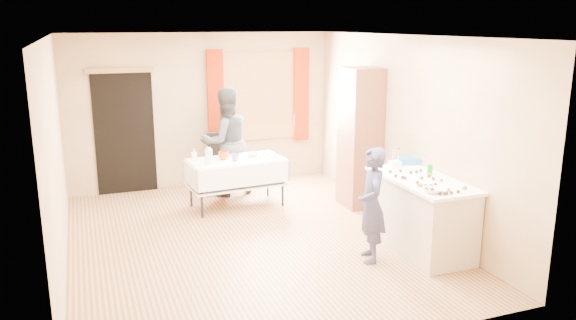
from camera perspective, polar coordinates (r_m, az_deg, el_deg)
name	(u,v)px	position (r m, az deg, el deg)	size (l,w,h in m)	color
floor	(250,240)	(7.44, -3.86, -8.07)	(4.50, 5.50, 0.02)	#9E7047
ceiling	(247,35)	(6.91, -4.22, 12.53)	(4.50, 5.50, 0.02)	white
wall_back	(202,110)	(9.70, -8.71, 5.00)	(4.50, 0.02, 2.60)	tan
wall_front	(346,208)	(4.57, 5.91, -4.89)	(4.50, 0.02, 2.60)	tan
wall_left	(55,157)	(6.80, -22.62, 0.33)	(0.02, 5.50, 2.60)	tan
wall_right	(404,130)	(7.99, 11.72, 2.99)	(0.02, 5.50, 2.60)	tan
window_frame	(259,96)	(9.88, -2.99, 6.47)	(1.32, 0.06, 1.52)	olive
window_pane	(259,97)	(9.87, -2.96, 6.46)	(1.20, 0.02, 1.40)	white
curtain_left	(216,99)	(9.63, -7.35, 6.18)	(0.28, 0.06, 1.65)	#901E04
curtain_right	(301,95)	(10.10, 1.35, 6.64)	(0.28, 0.06, 1.65)	#901E04
doorway	(125,133)	(9.55, -16.26, 2.63)	(0.95, 0.04, 2.00)	black
door_lintel	(120,70)	(9.38, -16.67, 8.72)	(1.05, 0.06, 0.08)	olive
cabinet	(360,138)	(8.57, 7.33, 2.24)	(0.50, 0.60, 2.12)	brown
counter	(420,214)	(7.17, 13.25, -5.35)	(0.74, 1.55, 0.91)	#C0B39C
party_table	(237,178)	(8.59, -5.25, -1.86)	(1.50, 0.86, 0.75)	black
chair	(223,173)	(9.57, -6.65, -1.28)	(0.44, 0.44, 0.96)	black
girl	(372,205)	(6.65, 8.50, -4.54)	(0.45, 0.57, 1.37)	#28284B
woman	(226,142)	(9.14, -6.33, 1.84)	(0.95, 0.79, 1.76)	black
soda_can	(430,170)	(7.21, 14.22, -0.98)	(0.07, 0.07, 0.12)	#088913
mixing_bowl	(433,190)	(6.47, 14.54, -3.00)	(0.29, 0.29, 0.05)	white
foam_block	(395,164)	(7.50, 10.80, -0.39)	(0.15, 0.10, 0.08)	white
blue_basket	(408,161)	(7.71, 12.10, -0.08)	(0.30, 0.20, 0.08)	blue
pitcher	(209,157)	(8.24, -8.05, 0.34)	(0.11, 0.11, 0.22)	silver
cup_red	(224,155)	(8.51, -6.57, 0.48)	(0.20, 0.20, 0.12)	#BB3817
cup_rainbow	(235,158)	(8.36, -5.41, 0.25)	(0.15, 0.15, 0.12)	red
small_bowl	(253,154)	(8.69, -3.58, 0.60)	(0.22, 0.22, 0.06)	white
pastry_tray	(270,157)	(8.60, -1.88, 0.35)	(0.28, 0.20, 0.02)	white
bottle	(194,155)	(8.49, -9.52, 0.54)	(0.09, 0.09, 0.18)	white
cake_balls	(427,182)	(6.80, 13.94, -2.22)	(0.51, 1.07, 0.04)	#3F2314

